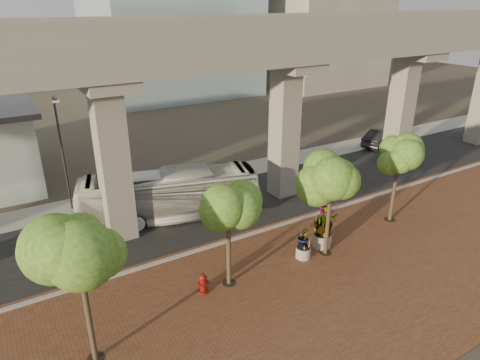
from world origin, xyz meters
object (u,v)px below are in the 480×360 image
transit_bus (170,196)px  parked_car (381,138)px  fire_hydrant (203,283)px  planter_front (326,224)px

transit_bus → parked_car: (23.41, 3.41, -0.78)m
parked_car → fire_hydrant: parked_car is taller
transit_bus → planter_front: bearing=-123.5°
fire_hydrant → planter_front: 8.26m
fire_hydrant → planter_front: (8.22, 0.50, 0.67)m
planter_front → fire_hydrant: bearing=-176.5°
transit_bus → planter_front: 10.02m
transit_bus → parked_car: size_ratio=2.26×
transit_bus → planter_front: size_ratio=5.95×
planter_front → transit_bus: bearing=130.7°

